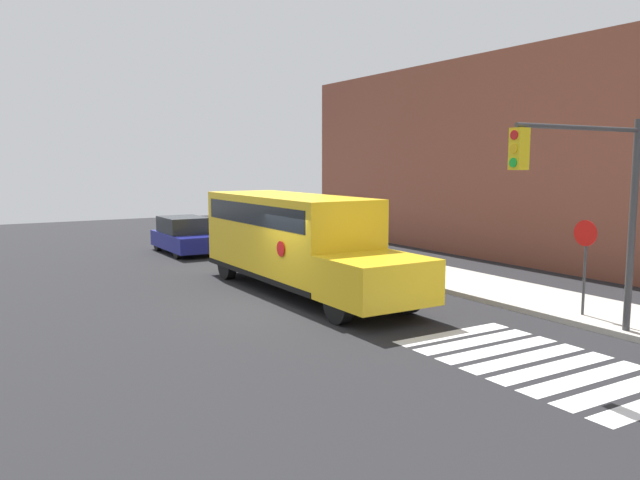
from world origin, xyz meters
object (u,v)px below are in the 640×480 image
object	(u,v)px
parked_car	(185,236)
traffic_light	(595,193)
stop_sign	(585,255)
school_bus	(295,237)

from	to	relation	value
parked_car	traffic_light	world-z (taller)	traffic_light
parked_car	stop_sign	xyz separation A→B (m)	(16.76, 4.64, 0.90)
stop_sign	parked_car	bearing A→B (deg)	-164.52
stop_sign	traffic_light	world-z (taller)	traffic_light
school_bus	stop_sign	world-z (taller)	school_bus
school_bus	stop_sign	distance (m)	8.33
stop_sign	traffic_light	bearing A→B (deg)	-51.06
school_bus	stop_sign	bearing A→B (deg)	31.83
parked_car	traffic_light	bearing A→B (deg)	8.81
stop_sign	school_bus	bearing A→B (deg)	-148.17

